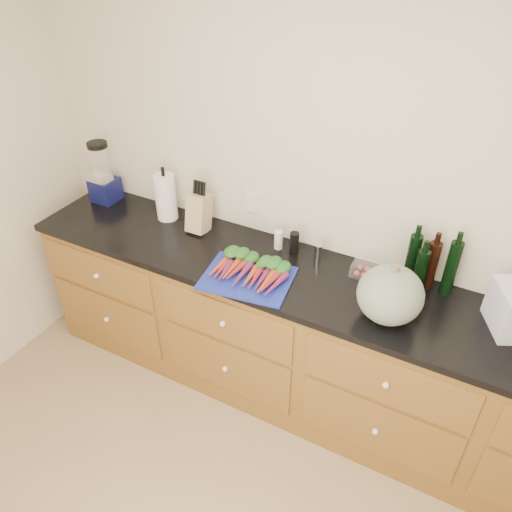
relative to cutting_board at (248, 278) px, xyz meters
The scene contains 14 objects.
wall_back 0.71m from the cutting_board, 51.78° to the left, with size 4.10×0.05×2.60m, color beige.
cabinets 0.64m from the cutting_board, 22.21° to the left, with size 3.60×0.64×0.90m.
countertop 0.41m from the cutting_board, 22.73° to the left, with size 3.64×0.62×0.04m, color black.
cutting_board is the anchor object (origin of this frame).
carrots 0.05m from the cutting_board, 90.00° to the left, with size 0.39×0.29×0.06m.
squash 0.75m from the cutting_board, ahead, with size 0.31×0.31×0.28m, color slate.
blender_appliance 1.31m from the cutting_board, 165.80° to the left, with size 0.16×0.16×0.41m.
paper_towel 0.83m from the cutting_board, 156.98° to the left, with size 0.13×0.13×0.29m, color white.
knife_block 0.59m from the cutting_board, 148.89° to the left, with size 0.12×0.12×0.23m, color tan.
grinder_salt 0.34m from the cutting_board, 87.20° to the left, with size 0.05×0.05×0.11m, color white.
grinder_pepper 0.36m from the cutting_board, 71.13° to the left, with size 0.05×0.05×0.13m, color black.
canister_chrome 0.43m from the cutting_board, 52.32° to the left, with size 0.04×0.04×0.10m, color silver.
tomato_box 0.64m from the cutting_board, 31.24° to the left, with size 0.15×0.12×0.07m, color white.
bottles 0.93m from the cutting_board, 23.53° to the left, with size 0.26×0.13×0.31m.
Camera 1 is at (0.64, -0.69, 2.59)m, focal length 35.00 mm.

